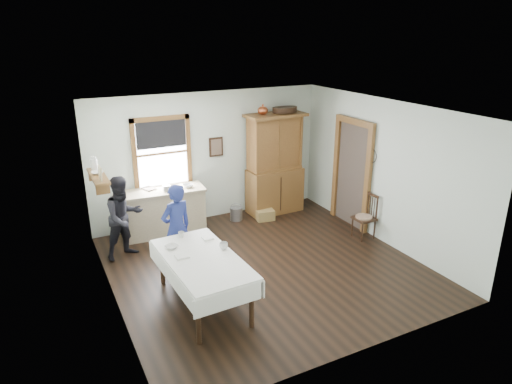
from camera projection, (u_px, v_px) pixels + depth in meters
room at (265, 193)px, 7.43m from camera, size 5.01×5.01×2.70m
window at (162, 149)px, 8.98m from camera, size 1.18×0.07×1.48m
doorway at (352, 170)px, 9.26m from camera, size 0.09×1.14×2.22m
wall_shelf at (98, 174)px, 7.64m from camera, size 0.24×1.00×0.44m
framed_picture at (216, 147)px, 9.50m from camera, size 0.30×0.04×0.40m
rug_beater at (372, 150)px, 8.61m from camera, size 0.01×0.27×0.27m
work_counter at (164, 212)px, 9.02m from camera, size 1.65×0.73×0.92m
china_hutch at (275, 164)px, 9.91m from camera, size 1.31×0.64×2.20m
dining_table at (203, 281)px, 6.69m from camera, size 1.09×1.95×0.76m
spindle_chair at (364, 216)px, 8.83m from camera, size 0.41×0.41×0.89m
pail at (236, 213)px, 9.76m from camera, size 0.32×0.32×0.28m
wicker_basket at (265, 215)px, 9.77m from camera, size 0.42×0.33×0.22m
woman_blue at (177, 231)px, 7.54m from camera, size 0.60×0.48×1.42m
figure_dark at (124, 220)px, 8.02m from camera, size 0.81×0.71×1.39m
table_cup_a at (224, 246)px, 6.81m from camera, size 0.14×0.14×0.10m
table_cup_b at (181, 235)px, 7.19m from camera, size 0.11×0.11×0.09m
table_bowl at (172, 247)px, 6.84m from camera, size 0.27×0.27×0.05m
counter_book at (145, 190)px, 8.83m from camera, size 0.23×0.26×0.02m
counter_bowl at (188, 186)px, 9.00m from camera, size 0.26×0.26×0.06m
shelf_bowl at (97, 173)px, 7.64m from camera, size 0.22×0.22×0.05m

